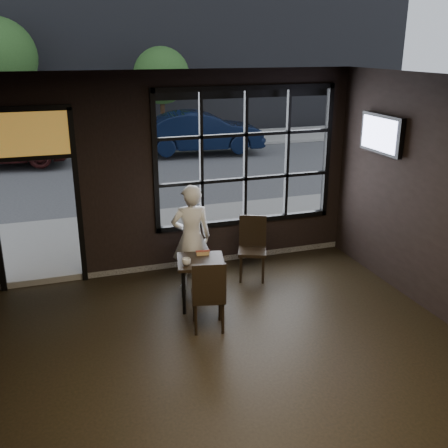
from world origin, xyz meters
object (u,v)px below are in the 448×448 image
object	(u,v)px
chair_near	(208,294)
cafe_table	(201,282)
man	(191,238)
navy_car	(201,132)

from	to	relation	value
chair_near	cafe_table	bearing A→B (deg)	-85.94
cafe_table	man	world-z (taller)	man
cafe_table	man	bearing A→B (deg)	100.37
navy_car	chair_near	bearing A→B (deg)	170.74
cafe_table	navy_car	xyz separation A→B (m)	(2.96, 10.35, 0.43)
chair_near	man	size ratio (longest dim) A/B	0.60
cafe_table	chair_near	distance (m)	0.67
man	chair_near	bearing A→B (deg)	90.10
cafe_table	man	xyz separation A→B (m)	(0.02, 0.57, 0.47)
man	cafe_table	bearing A→B (deg)	93.17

